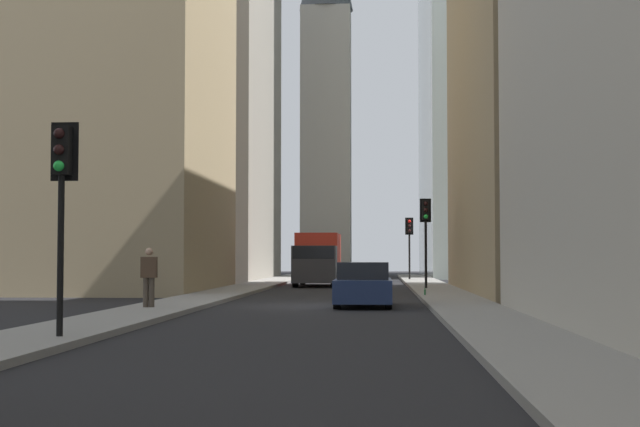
% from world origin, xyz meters
% --- Properties ---
extents(ground_plane, '(135.00, 135.00, 0.00)m').
position_xyz_m(ground_plane, '(0.00, 0.00, 0.00)').
color(ground_plane, black).
extents(sidewalk_right, '(90.00, 2.20, 0.14)m').
position_xyz_m(sidewalk_right, '(0.00, 4.50, 0.07)').
color(sidewalk_right, gray).
rests_on(sidewalk_right, ground_plane).
extents(sidewalk_left, '(90.00, 2.20, 0.14)m').
position_xyz_m(sidewalk_left, '(0.00, -4.50, 0.07)').
color(sidewalk_left, gray).
rests_on(sidewalk_left, ground_plane).
extents(building_left_midfar, '(19.97, 10.50, 19.15)m').
position_xyz_m(building_left_midfar, '(9.79, -10.59, 9.58)').
color(building_left_midfar, '#9E8966').
rests_on(building_left_midfar, ground_plane).
extents(building_right_midfar, '(12.85, 10.50, 22.55)m').
position_xyz_m(building_right_midfar, '(11.62, 10.59, 11.28)').
color(building_right_midfar, '#9E8966').
rests_on(building_right_midfar, ground_plane).
extents(building_right_far, '(17.83, 10.50, 25.28)m').
position_xyz_m(building_right_far, '(31.71, 10.59, 12.65)').
color(building_right_far, gray).
rests_on(building_right_far, ground_plane).
extents(church_spire, '(4.45, 4.45, 32.99)m').
position_xyz_m(church_spire, '(45.92, 2.41, 17.21)').
color(church_spire, '#B7B2A5').
rests_on(church_spire, ground_plane).
extents(delivery_truck, '(6.46, 2.25, 2.84)m').
position_xyz_m(delivery_truck, '(19.72, 1.40, 1.46)').
color(delivery_truck, red).
rests_on(delivery_truck, ground_plane).
extents(sedan_navy, '(4.30, 1.78, 1.42)m').
position_xyz_m(sedan_navy, '(-0.49, -1.40, 0.66)').
color(sedan_navy, navy).
rests_on(sedan_navy, ground_plane).
extents(traffic_light_foreground, '(0.43, 0.52, 3.97)m').
position_xyz_m(traffic_light_foreground, '(-13.26, 3.96, 3.06)').
color(traffic_light_foreground, black).
rests_on(traffic_light_foreground, sidewalk_right).
extents(traffic_light_midblock, '(0.43, 0.52, 4.14)m').
position_xyz_m(traffic_light_midblock, '(12.92, -4.07, 3.18)').
color(traffic_light_midblock, black).
rests_on(traffic_light_midblock, sidewalk_left).
extents(traffic_light_far_junction, '(0.43, 0.52, 3.94)m').
position_xyz_m(traffic_light_far_junction, '(29.31, -3.86, 3.03)').
color(traffic_light_far_junction, black).
rests_on(traffic_light_far_junction, sidewalk_left).
extents(pedestrian, '(0.26, 0.44, 1.71)m').
position_xyz_m(pedestrian, '(-3.65, 4.72, 1.07)').
color(pedestrian, '#473D33').
rests_on(pedestrian, sidewalk_right).
extents(discarded_bottle, '(0.07, 0.07, 0.27)m').
position_xyz_m(discarded_bottle, '(5.27, -3.64, 0.25)').
color(discarded_bottle, '#236033').
rests_on(discarded_bottle, sidewalk_left).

